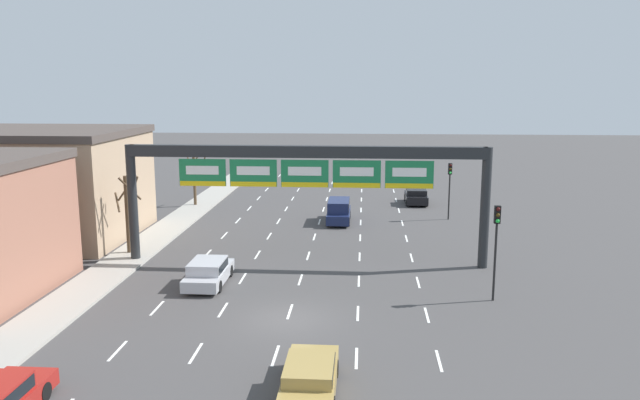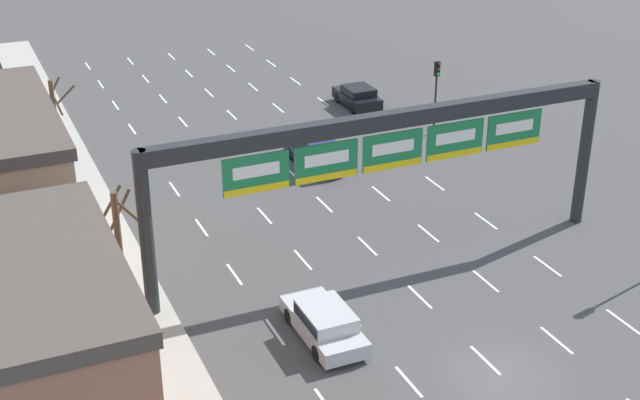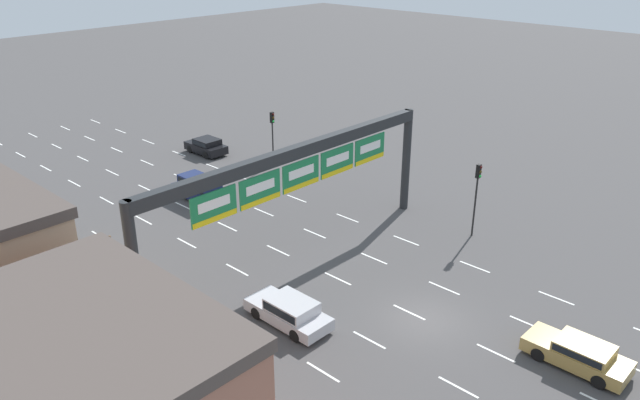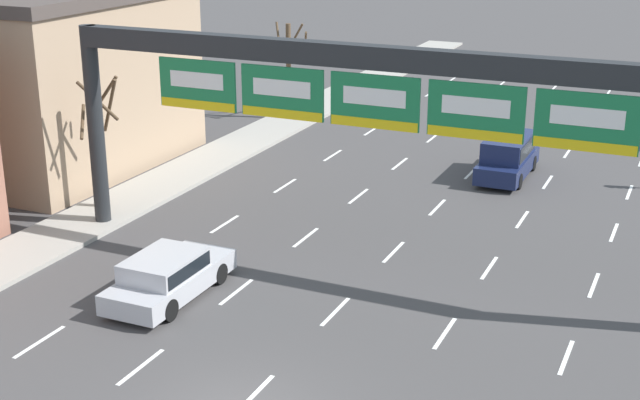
# 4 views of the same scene
# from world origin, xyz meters

# --- Properties ---
(ground_plane) EXTENTS (220.00, 220.00, 0.00)m
(ground_plane) POSITION_xyz_m (0.00, 0.00, 0.00)
(ground_plane) COLOR #474444
(lane_dashes) EXTENTS (13.32, 67.00, 0.01)m
(lane_dashes) POSITION_xyz_m (0.00, 13.50, 0.00)
(lane_dashes) COLOR white
(lane_dashes) RESTS_ON ground_plane
(sign_gantry) EXTENTS (21.98, 0.70, 7.26)m
(sign_gantry) POSITION_xyz_m (-0.00, 9.18, 5.75)
(sign_gantry) COLOR #232628
(sign_gantry) RESTS_ON ground_plane
(car_gold) EXTENTS (1.89, 4.63, 1.31)m
(car_gold) POSITION_xyz_m (1.69, -7.15, 0.71)
(car_gold) COLOR #A88947
(car_gold) RESTS_ON ground_plane
(car_black) EXTENTS (1.96, 4.00, 1.41)m
(car_black) POSITION_xyz_m (8.31, 29.17, 0.75)
(car_black) COLOR black
(car_black) RESTS_ON ground_plane
(car_silver) EXTENTS (1.95, 4.70, 1.41)m
(car_silver) POSITION_xyz_m (-4.96, 4.84, 0.75)
(car_silver) COLOR #B7B7BC
(car_silver) RESTS_ON ground_plane
(suv_navy) EXTENTS (1.83, 4.74, 1.82)m
(suv_navy) POSITION_xyz_m (1.55, 21.00, 1.01)
(suv_navy) COLOR #19234C
(suv_navy) RESTS_ON ground_plane
(traffic_light_near_gantry) EXTENTS (0.30, 0.35, 4.61)m
(traffic_light_near_gantry) POSITION_xyz_m (10.42, 22.66, 3.29)
(traffic_light_near_gantry) COLOR black
(traffic_light_near_gantry) RESTS_ON ground_plane
(traffic_light_mid_block) EXTENTS (0.30, 0.35, 4.94)m
(traffic_light_mid_block) POSITION_xyz_m (10.17, 3.31, 3.51)
(traffic_light_mid_block) COLOR black
(traffic_light_mid_block) RESTS_ON ground_plane
(tree_bare_closest) EXTENTS (1.89, 1.82, 5.05)m
(tree_bare_closest) POSITION_xyz_m (-11.58, 10.53, 3.00)
(tree_bare_closest) COLOR brown
(tree_bare_closest) RESTS_ON sidewalk_left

